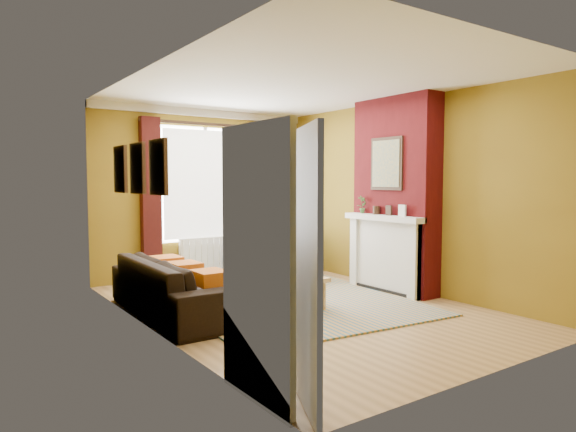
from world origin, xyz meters
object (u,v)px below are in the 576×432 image
(sofa, at_px, (177,286))
(armchair, at_px, (262,253))
(floor_lamp, at_px, (291,203))
(coffee_table, at_px, (280,277))
(wicker_stool, at_px, (256,262))

(sofa, distance_m, armchair, 2.65)
(sofa, height_order, floor_lamp, floor_lamp)
(armchair, xyz_separation_m, coffee_table, (-0.90, -1.90, -0.02))
(armchair, height_order, wicker_stool, armchair)
(coffee_table, relative_size, wicker_stool, 3.15)
(wicker_stool, distance_m, floor_lamp, 1.25)
(armchair, height_order, coffee_table, armchair)
(armchair, distance_m, floor_lamp, 1.19)
(floor_lamp, bearing_deg, wicker_stool, 180.00)
(wicker_stool, bearing_deg, coffee_table, -113.82)
(armchair, bearing_deg, sofa, -14.19)
(sofa, relative_size, armchair, 1.94)
(coffee_table, bearing_deg, armchair, 61.06)
(armchair, distance_m, wicker_stool, 0.37)
(armchair, bearing_deg, floor_lamp, 150.66)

